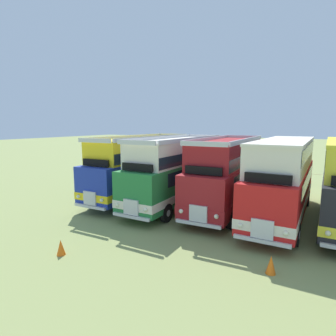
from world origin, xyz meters
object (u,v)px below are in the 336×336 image
object	(u,v)px
bus_fourth_in_row	(283,175)
cone_mid_row	(61,247)
bus_second_in_row	(178,169)
bus_third_in_row	(227,172)
bus_first_in_row	(143,165)
cone_near_end	(271,265)

from	to	relation	value
bus_fourth_in_row	cone_mid_row	xyz separation A→B (m)	(-7.34, -9.33, -2.15)
bus_second_in_row	bus_third_in_row	size ratio (longest dim) A/B	1.07
bus_third_in_row	bus_fourth_in_row	size ratio (longest dim) A/B	0.91
bus_first_in_row	bus_fourth_in_row	bearing A→B (deg)	-3.18
bus_second_in_row	bus_third_in_row	bearing A→B (deg)	5.77
bus_first_in_row	bus_third_in_row	distance (m)	6.55
bus_third_in_row	cone_mid_row	world-z (taller)	bus_third_in_row
bus_second_in_row	cone_near_end	xyz separation A→B (m)	(7.03, -6.62, -2.02)
bus_third_in_row	cone_near_end	world-z (taller)	bus_third_in_row
bus_first_in_row	cone_near_end	xyz separation A→B (m)	(10.30, -7.33, -2.02)
cone_mid_row	bus_second_in_row	bearing A→B (deg)	84.98
bus_second_in_row	bus_first_in_row	bearing A→B (deg)	167.79
bus_first_in_row	bus_fourth_in_row	size ratio (longest dim) A/B	1.04
cone_near_end	bus_third_in_row	bearing A→B (deg)	118.42
bus_second_in_row	cone_near_end	size ratio (longest dim) A/B	15.24
bus_first_in_row	bus_second_in_row	xyz separation A→B (m)	(3.27, -0.71, -0.00)
bus_second_in_row	cone_mid_row	xyz separation A→B (m)	(-0.80, -9.17, -2.03)
bus_first_in_row	cone_mid_row	bearing A→B (deg)	-75.98
bus_first_in_row	bus_fourth_in_row	xyz separation A→B (m)	(9.81, -0.54, 0.11)
bus_third_in_row	cone_mid_row	distance (m)	10.53
bus_first_in_row	cone_mid_row	size ratio (longest dim) A/B	17.09
bus_third_in_row	cone_near_end	distance (m)	8.16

